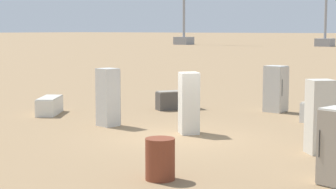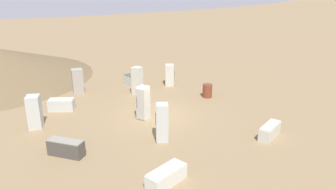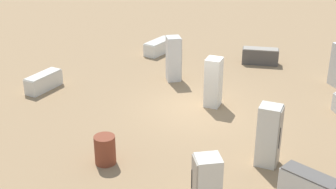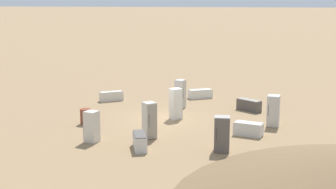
{
  "view_description": "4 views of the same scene",
  "coord_description": "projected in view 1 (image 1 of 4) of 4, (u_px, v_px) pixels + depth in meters",
  "views": [
    {
      "loc": [
        9.32,
        -13.45,
        3.16
      ],
      "look_at": [
        -1.17,
        0.94,
        1.1
      ],
      "focal_mm": 60.0,
      "sensor_mm": 36.0,
      "label": 1
    },
    {
      "loc": [
        -17.16,
        3.39,
        7.45
      ],
      "look_at": [
        -0.83,
        -0.65,
        1.56
      ],
      "focal_mm": 35.0,
      "sensor_mm": 36.0,
      "label": 2
    },
    {
      "loc": [
        14.19,
        -6.74,
        7.55
      ],
      "look_at": [
        0.54,
        -1.46,
        1.06
      ],
      "focal_mm": 50.0,
      "sensor_mm": 36.0,
      "label": 3
    },
    {
      "loc": [
        26.55,
        7.35,
        7.04
      ],
      "look_at": [
        1.17,
        0.49,
        1.76
      ],
      "focal_mm": 50.0,
      "sensor_mm": 36.0,
      "label": 4
    }
  ],
  "objects": [
    {
      "name": "discarded_fridge_7",
      "position": [
        177.0,
        100.0,
        22.36
      ],
      "size": [
        1.34,
        1.69,
        0.75
      ],
      "rotation": [
        0.0,
        0.0,
        5.73
      ],
      "color": "#4C4742",
      "rests_on": "ground_plane"
    },
    {
      "name": "rusty_barrel",
      "position": [
        160.0,
        159.0,
        11.85
      ],
      "size": [
        0.63,
        0.63,
        0.89
      ],
      "color": "brown",
      "rests_on": "ground_plane"
    },
    {
      "name": "discarded_fridge_9",
      "position": [
        321.0,
        111.0,
        19.43
      ],
      "size": [
        0.98,
        1.6,
        0.7
      ],
      "rotation": [
        0.0,
        0.0,
        2.95
      ],
      "color": "silver",
      "rests_on": "ground_plane"
    },
    {
      "name": "ground_plane",
      "position": [
        181.0,
        137.0,
        16.61
      ],
      "size": [
        1000.0,
        1000.0,
        0.0
      ],
      "primitive_type": "plane",
      "color": "#937551"
    },
    {
      "name": "discarded_fridge_3",
      "position": [
        321.0,
        117.0,
        14.32
      ],
      "size": [
        0.86,
        0.86,
        1.9
      ],
      "rotation": [
        0.0,
        0.0,
        5.51
      ],
      "color": "beige",
      "rests_on": "ground_plane"
    },
    {
      "name": "power_pylon_3",
      "position": [
        184.0,
        4.0,
        119.16
      ],
      "size": [
        9.56,
        3.28,
        27.31
      ],
      "color": "gray",
      "rests_on": "ground_plane"
    },
    {
      "name": "discarded_fridge_8",
      "position": [
        50.0,
        106.0,
        21.13
      ],
      "size": [
        1.53,
        1.81,
        0.64
      ],
      "rotation": [
        0.0,
        0.0,
        0.6
      ],
      "color": "silver",
      "rests_on": "ground_plane"
    },
    {
      "name": "power_pylon_2",
      "position": [
        326.0,
        5.0,
        105.87
      ],
      "size": [
        8.8,
        3.02,
        25.13
      ],
      "color": "gray",
      "rests_on": "ground_plane"
    },
    {
      "name": "discarded_fridge_5",
      "position": [
        276.0,
        89.0,
        21.63
      ],
      "size": [
        0.81,
        0.71,
        1.79
      ],
      "rotation": [
        0.0,
        0.0,
        4.64
      ],
      "color": "silver",
      "rests_on": "ground_plane"
    },
    {
      "name": "discarded_fridge_10",
      "position": [
        108.0,
        97.0,
        18.45
      ],
      "size": [
        0.71,
        0.7,
        1.91
      ],
      "rotation": [
        0.0,
        0.0,
        6.09
      ],
      "color": "silver",
      "rests_on": "ground_plane"
    },
    {
      "name": "discarded_fridge_4",
      "position": [
        189.0,
        103.0,
        17.09
      ],
      "size": [
        0.85,
        0.84,
        1.88
      ],
      "rotation": [
        0.0,
        0.0,
        0.82
      ],
      "color": "silver",
      "rests_on": "ground_plane"
    }
  ]
}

